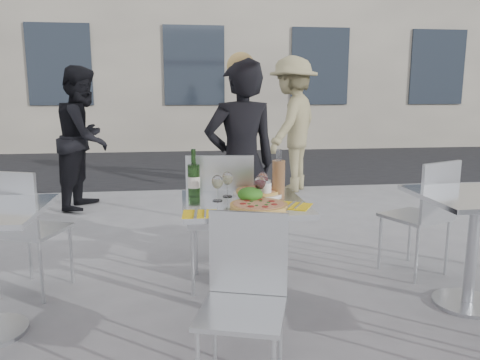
{
  "coord_description": "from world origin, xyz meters",
  "views": [
    {
      "loc": [
        -0.36,
        -2.68,
        1.38
      ],
      "look_at": [
        0.0,
        0.15,
        0.85
      ],
      "focal_mm": 35.0,
      "sensor_mm": 36.0,
      "label": 1
    }
  ],
  "objects": [
    {
      "name": "side_chair_lfar",
      "position": [
        -1.43,
        0.51,
        0.53
      ],
      "size": [
        0.52,
        0.53,
        0.89
      ],
      "rotation": [
        0.0,
        0.0,
        2.79
      ],
      "color": "silver",
      "rests_on": "ground"
    },
    {
      "name": "street_asphalt",
      "position": [
        0.0,
        6.5,
        0.0
      ],
      "size": [
        24.0,
        5.0,
        0.0
      ],
      "primitive_type": "cube",
      "color": "black",
      "rests_on": "ground"
    },
    {
      "name": "chair_near",
      "position": [
        -0.08,
        -0.67,
        0.49
      ],
      "size": [
        0.48,
        0.48,
        0.83
      ],
      "rotation": [
        0.0,
        0.0,
        -0.3
      ],
      "color": "silver",
      "rests_on": "ground"
    },
    {
      "name": "chair_far",
      "position": [
        -0.1,
        0.45,
        0.58
      ],
      "size": [
        0.48,
        0.5,
        0.98
      ],
      "rotation": [
        0.0,
        0.0,
        3.05
      ],
      "color": "silver",
      "rests_on": "ground"
    },
    {
      "name": "woman_diner",
      "position": [
        0.11,
        0.99,
        0.82
      ],
      "size": [
        0.67,
        0.51,
        1.64
      ],
      "primitive_type": "imported",
      "rotation": [
        0.0,
        0.0,
        3.35
      ],
      "color": "black",
      "rests_on": "ground"
    },
    {
      "name": "wine_bottle",
      "position": [
        -0.29,
        0.17,
        0.86
      ],
      "size": [
        0.07,
        0.08,
        0.29
      ],
      "color": "#2C5B22",
      "rests_on": "main_table"
    },
    {
      "name": "wineglass_white_a",
      "position": [
        -0.15,
        0.03,
        0.86
      ],
      "size": [
        0.07,
        0.07,
        0.16
      ],
      "color": "white",
      "rests_on": "main_table"
    },
    {
      "name": "side_chair_rfar",
      "position": [
        1.45,
        0.51,
        0.53
      ],
      "size": [
        0.54,
        0.55,
        0.9
      ],
      "rotation": [
        0.0,
        0.0,
        3.55
      ],
      "color": "silver",
      "rests_on": "ground"
    },
    {
      "name": "ground",
      "position": [
        0.0,
        0.0,
        0.0
      ],
      "size": [
        80.0,
        80.0,
        0.0
      ],
      "primitive_type": "plane",
      "color": "slate"
    },
    {
      "name": "pizza_near",
      "position": [
        0.07,
        -0.15,
        0.76
      ],
      "size": [
        0.33,
        0.33,
        0.02
      ],
      "color": "tan",
      "rests_on": "main_table"
    },
    {
      "name": "salad_plate",
      "position": [
        0.04,
        -0.02,
        0.79
      ],
      "size": [
        0.22,
        0.22,
        0.09
      ],
      "color": "white",
      "rests_on": "main_table"
    },
    {
      "name": "wineglass_white_b",
      "position": [
        -0.08,
        0.14,
        0.86
      ],
      "size": [
        0.07,
        0.07,
        0.16
      ],
      "color": "white",
      "rests_on": "main_table"
    },
    {
      "name": "napkin_right",
      "position": [
        0.27,
        -0.16,
        0.75
      ],
      "size": [
        0.25,
        0.25,
        0.01
      ],
      "rotation": [
        0.0,
        0.0,
        -0.51
      ],
      "color": "yellow",
      "rests_on": "main_table"
    },
    {
      "name": "napkin_left",
      "position": [
        -0.27,
        -0.27,
        0.75
      ],
      "size": [
        0.19,
        0.2,
        0.01
      ],
      "rotation": [
        0.0,
        0.0,
        -0.07
      ],
      "color": "yellow",
      "rests_on": "main_table"
    },
    {
      "name": "sugar_shaker",
      "position": [
        0.15,
        0.09,
        0.8
      ],
      "size": [
        0.06,
        0.06,
        0.11
      ],
      "color": "white",
      "rests_on": "main_table"
    },
    {
      "name": "carafe",
      "position": [
        0.24,
        0.14,
        0.87
      ],
      "size": [
        0.08,
        0.08,
        0.29
      ],
      "color": "tan",
      "rests_on": "main_table"
    },
    {
      "name": "side_table_right",
      "position": [
        1.5,
        0.0,
        0.54
      ],
      "size": [
        0.72,
        0.72,
        0.75
      ],
      "color": "#B7BABF",
      "rests_on": "ground"
    },
    {
      "name": "main_table",
      "position": [
        0.0,
        0.0,
        0.54
      ],
      "size": [
        0.72,
        0.72,
        0.75
      ],
      "color": "#B7BABF",
      "rests_on": "ground"
    },
    {
      "name": "wineglass_red_a",
      "position": [
        0.1,
        -0.02,
        0.86
      ],
      "size": [
        0.07,
        0.07,
        0.16
      ],
      "color": "white",
      "rests_on": "main_table"
    },
    {
      "name": "pedestrian_b",
      "position": [
        1.21,
        3.78,
        0.94
      ],
      "size": [
        1.26,
        1.4,
        1.88
      ],
      "primitive_type": "imported",
      "rotation": [
        0.0,
        0.0,
        4.12
      ],
      "color": "#91875D",
      "rests_on": "ground"
    },
    {
      "name": "pizza_far",
      "position": [
        0.12,
        0.18,
        0.77
      ],
      "size": [
        0.32,
        0.32,
        0.03
      ],
      "color": "white",
      "rests_on": "main_table"
    },
    {
      "name": "pedestrian_a",
      "position": [
        -1.51,
        3.12,
        0.85
      ],
      "size": [
        0.78,
        0.93,
        1.7
      ],
      "primitive_type": "imported",
      "rotation": [
        0.0,
        0.0,
        1.39
      ],
      "color": "black",
      "rests_on": "ground"
    },
    {
      "name": "wineglass_red_b",
      "position": [
        0.13,
        0.1,
        0.86
      ],
      "size": [
        0.07,
        0.07,
        0.16
      ],
      "color": "white",
      "rests_on": "main_table"
    }
  ]
}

